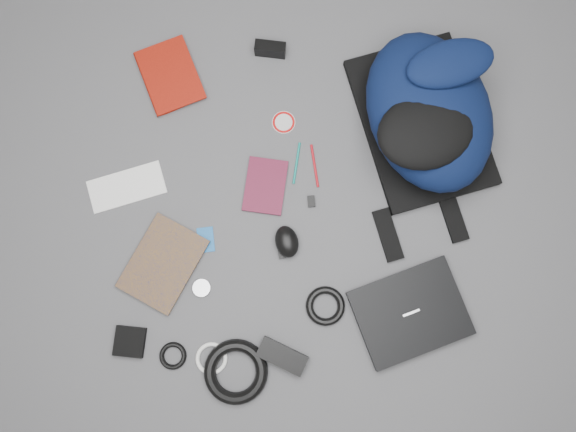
{
  "coord_description": "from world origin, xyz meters",
  "views": [
    {
      "loc": [
        0.01,
        -0.24,
        1.66
      ],
      "look_at": [
        0.0,
        0.0,
        0.02
      ],
      "focal_mm": 35.0,
      "sensor_mm": 36.0,
      "label": 1
    }
  ],
  "objects_px": {
    "power_brick": "(282,356)",
    "textbook_red": "(145,85)",
    "mouse": "(287,242)",
    "comic_book": "(137,249)",
    "compact_camera": "(270,49)",
    "pouch": "(130,342)",
    "backpack": "(429,112)",
    "dvd_case": "(265,186)",
    "laptop": "(410,313)"
  },
  "relations": [
    {
      "from": "power_brick",
      "to": "pouch",
      "type": "height_order",
      "value": "power_brick"
    },
    {
      "from": "pouch",
      "to": "comic_book",
      "type": "bearing_deg",
      "value": 89.93
    },
    {
      "from": "textbook_red",
      "to": "backpack",
      "type": "bearing_deg",
      "value": -29.8
    },
    {
      "from": "textbook_red",
      "to": "mouse",
      "type": "distance_m",
      "value": 0.65
    },
    {
      "from": "backpack",
      "to": "pouch",
      "type": "relative_size",
      "value": 6.33
    },
    {
      "from": "compact_camera",
      "to": "mouse",
      "type": "height_order",
      "value": "compact_camera"
    },
    {
      "from": "textbook_red",
      "to": "pouch",
      "type": "height_order",
      "value": "textbook_red"
    },
    {
      "from": "backpack",
      "to": "mouse",
      "type": "distance_m",
      "value": 0.55
    },
    {
      "from": "compact_camera",
      "to": "comic_book",
      "type": "bearing_deg",
      "value": -115.62
    },
    {
      "from": "mouse",
      "to": "pouch",
      "type": "bearing_deg",
      "value": -162.27
    },
    {
      "from": "compact_camera",
      "to": "mouse",
      "type": "relative_size",
      "value": 0.99
    },
    {
      "from": "dvd_case",
      "to": "compact_camera",
      "type": "height_order",
      "value": "compact_camera"
    },
    {
      "from": "textbook_red",
      "to": "dvd_case",
      "type": "relative_size",
      "value": 1.31
    },
    {
      "from": "laptop",
      "to": "compact_camera",
      "type": "bearing_deg",
      "value": 96.41
    },
    {
      "from": "power_brick",
      "to": "pouch",
      "type": "xyz_separation_m",
      "value": [
        -0.44,
        0.03,
        -0.01
      ]
    },
    {
      "from": "backpack",
      "to": "textbook_red",
      "type": "distance_m",
      "value": 0.86
    },
    {
      "from": "comic_book",
      "to": "mouse",
      "type": "bearing_deg",
      "value": 31.1
    },
    {
      "from": "compact_camera",
      "to": "power_brick",
      "type": "distance_m",
      "value": 0.92
    },
    {
      "from": "textbook_red",
      "to": "comic_book",
      "type": "xyz_separation_m",
      "value": [
        0.01,
        -0.5,
        -0.0
      ]
    },
    {
      "from": "compact_camera",
      "to": "pouch",
      "type": "relative_size",
      "value": 1.11
    },
    {
      "from": "pouch",
      "to": "laptop",
      "type": "bearing_deg",
      "value": 7.7
    },
    {
      "from": "laptop",
      "to": "power_brick",
      "type": "distance_m",
      "value": 0.39
    },
    {
      "from": "backpack",
      "to": "compact_camera",
      "type": "distance_m",
      "value": 0.52
    },
    {
      "from": "pouch",
      "to": "power_brick",
      "type": "bearing_deg",
      "value": -3.29
    },
    {
      "from": "comic_book",
      "to": "pouch",
      "type": "distance_m",
      "value": 0.27
    },
    {
      "from": "laptop",
      "to": "textbook_red",
      "type": "relative_size",
      "value": 1.4
    },
    {
      "from": "comic_book",
      "to": "mouse",
      "type": "distance_m",
      "value": 0.44
    },
    {
      "from": "backpack",
      "to": "textbook_red",
      "type": "xyz_separation_m",
      "value": [
        -0.85,
        0.09,
        -0.1
      ]
    },
    {
      "from": "pouch",
      "to": "backpack",
      "type": "bearing_deg",
      "value": 39.11
    },
    {
      "from": "power_brick",
      "to": "textbook_red",
      "type": "bearing_deg",
      "value": 142.86
    },
    {
      "from": "laptop",
      "to": "dvd_case",
      "type": "distance_m",
      "value": 0.56
    },
    {
      "from": "textbook_red",
      "to": "compact_camera",
      "type": "bearing_deg",
      "value": -5.73
    },
    {
      "from": "backpack",
      "to": "dvd_case",
      "type": "height_order",
      "value": "backpack"
    },
    {
      "from": "laptop",
      "to": "comic_book",
      "type": "relative_size",
      "value": 1.24
    },
    {
      "from": "textbook_red",
      "to": "mouse",
      "type": "height_order",
      "value": "mouse"
    },
    {
      "from": "dvd_case",
      "to": "comic_book",
      "type": "bearing_deg",
      "value": -145.42
    },
    {
      "from": "power_brick",
      "to": "mouse",
      "type": "bearing_deg",
      "value": 113.02
    },
    {
      "from": "mouse",
      "to": "power_brick",
      "type": "bearing_deg",
      "value": -107.04
    },
    {
      "from": "laptop",
      "to": "mouse",
      "type": "height_order",
      "value": "mouse"
    },
    {
      "from": "pouch",
      "to": "textbook_red",
      "type": "bearing_deg",
      "value": 90.69
    },
    {
      "from": "comic_book",
      "to": "dvd_case",
      "type": "height_order",
      "value": "comic_book"
    },
    {
      "from": "laptop",
      "to": "compact_camera",
      "type": "distance_m",
      "value": 0.9
    },
    {
      "from": "backpack",
      "to": "pouch",
      "type": "height_order",
      "value": "backpack"
    },
    {
      "from": "laptop",
      "to": "dvd_case",
      "type": "xyz_separation_m",
      "value": [
        -0.43,
        0.36,
        -0.01
      ]
    },
    {
      "from": "backpack",
      "to": "power_brick",
      "type": "xyz_separation_m",
      "value": [
        -0.4,
        -0.71,
        -0.1
      ]
    },
    {
      "from": "compact_camera",
      "to": "textbook_red",
      "type": "bearing_deg",
      "value": -157.02
    },
    {
      "from": "comic_book",
      "to": "power_brick",
      "type": "distance_m",
      "value": 0.53
    },
    {
      "from": "backpack",
      "to": "dvd_case",
      "type": "relative_size",
      "value": 3.24
    },
    {
      "from": "backpack",
      "to": "mouse",
      "type": "relative_size",
      "value": 5.67
    },
    {
      "from": "mouse",
      "to": "power_brick",
      "type": "height_order",
      "value": "mouse"
    }
  ]
}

